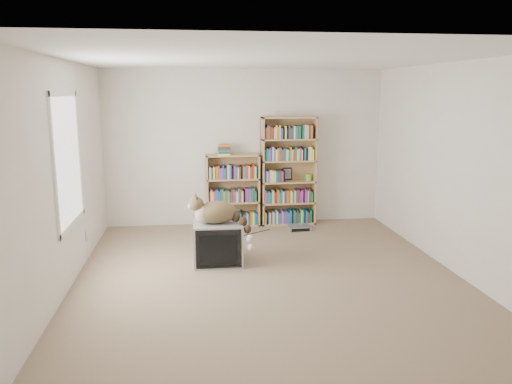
{
  "coord_description": "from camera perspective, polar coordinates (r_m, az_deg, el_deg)",
  "views": [
    {
      "loc": [
        -0.87,
        -5.54,
        2.15
      ],
      "look_at": [
        -0.02,
        1.0,
        0.82
      ],
      "focal_mm": 35.0,
      "sensor_mm": 36.0,
      "label": 1
    }
  ],
  "objects": [
    {
      "name": "bookcase_short",
      "position": [
        8.09,
        -2.66,
        -0.13
      ],
      "size": [
        0.85,
        0.3,
        1.17
      ],
      "color": "tan",
      "rests_on": "floor"
    },
    {
      "name": "framed_print",
      "position": [
        8.24,
        3.58,
        2.1
      ],
      "size": [
        0.15,
        0.05,
        0.2
      ],
      "primitive_type": "cube",
      "rotation": [
        -0.17,
        0.0,
        0.0
      ],
      "color": "black",
      "rests_on": "bookcase_tall"
    },
    {
      "name": "window",
      "position": [
        5.95,
        -20.71,
        3.42
      ],
      "size": [
        0.02,
        1.22,
        1.52
      ],
      "primitive_type": "cube",
      "color": "white",
      "rests_on": "wall_left"
    },
    {
      "name": "book_stack",
      "position": [
        7.92,
        -3.73,
        4.87
      ],
      "size": [
        0.2,
        0.26,
        0.17
      ],
      "primitive_type": "cube",
      "color": "red",
      "rests_on": "bookcase_short"
    },
    {
      "name": "wall_left",
      "position": [
        5.78,
        -21.17,
        1.67
      ],
      "size": [
        0.02,
        5.0,
        2.5
      ],
      "primitive_type": "cube",
      "color": "white",
      "rests_on": "floor"
    },
    {
      "name": "floor",
      "position": [
        6.0,
        1.41,
        -9.58
      ],
      "size": [
        4.5,
        5.0,
        0.01
      ],
      "primitive_type": "cube",
      "color": "gray",
      "rests_on": "ground"
    },
    {
      "name": "cat",
      "position": [
        6.22,
        -4.03,
        -2.71
      ],
      "size": [
        0.79,
        0.56,
        0.62
      ],
      "rotation": [
        0.0,
        0.0,
        0.1
      ],
      "color": "#342715",
      "rests_on": "crt_tv"
    },
    {
      "name": "dvd_player",
      "position": [
        7.9,
        4.97,
        -4.12
      ],
      "size": [
        0.35,
        0.25,
        0.08
      ],
      "primitive_type": "cube",
      "rotation": [
        0.0,
        0.0,
        0.03
      ],
      "color": "#A1A1A6",
      "rests_on": "floor"
    },
    {
      "name": "wall_outlet",
      "position": [
        6.83,
        -18.76,
        -4.75
      ],
      "size": [
        0.01,
        0.08,
        0.13
      ],
      "primitive_type": "cube",
      "color": "silver",
      "rests_on": "wall_left"
    },
    {
      "name": "wall_front",
      "position": [
        3.28,
        8.22,
        -4.64
      ],
      "size": [
        4.5,
        0.02,
        2.5
      ],
      "primitive_type": "cube",
      "color": "white",
      "rests_on": "floor"
    },
    {
      "name": "green_mug",
      "position": [
        8.22,
        6.01,
        1.7
      ],
      "size": [
        0.1,
        0.1,
        0.11
      ],
      "primitive_type": "cylinder",
      "color": "#72C638",
      "rests_on": "bookcase_tall"
    },
    {
      "name": "ceiling",
      "position": [
        5.61,
        1.54,
        14.98
      ],
      "size": [
        4.5,
        5.0,
        0.02
      ],
      "primitive_type": "cube",
      "color": "white",
      "rests_on": "wall_back"
    },
    {
      "name": "wall_back",
      "position": [
        8.13,
        -1.25,
        5.06
      ],
      "size": [
        4.5,
        0.02,
        2.5
      ],
      "primitive_type": "cube",
      "color": "white",
      "rests_on": "floor"
    },
    {
      "name": "crt_tv",
      "position": [
        6.39,
        -4.37,
        -5.79
      ],
      "size": [
        0.62,
        0.57,
        0.53
      ],
      "rotation": [
        0.0,
        0.0,
        -0.02
      ],
      "color": "gray",
      "rests_on": "floor"
    },
    {
      "name": "floor_cables",
      "position": [
        7.61,
        -0.8,
        -4.96
      ],
      "size": [
        1.2,
        0.7,
        0.01
      ],
      "primitive_type": null,
      "color": "black",
      "rests_on": "floor"
    },
    {
      "name": "bookcase_tall",
      "position": [
        8.15,
        3.7,
        2.12
      ],
      "size": [
        0.88,
        0.3,
        1.76
      ],
      "color": "tan",
      "rests_on": "floor"
    },
    {
      "name": "wall_right",
      "position": [
        6.42,
        21.76,
        2.53
      ],
      "size": [
        0.02,
        5.0,
        2.5
      ],
      "primitive_type": "cube",
      "color": "white",
      "rests_on": "floor"
    }
  ]
}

